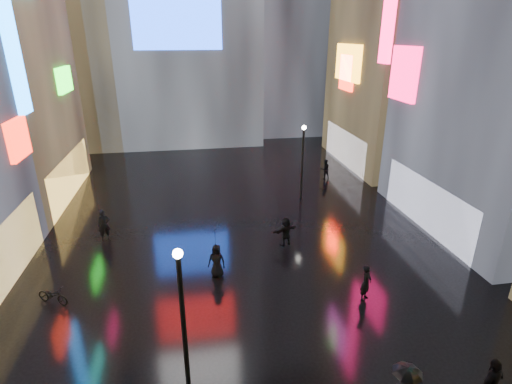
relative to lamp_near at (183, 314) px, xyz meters
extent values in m
plane|color=black|center=(3.02, 12.45, -2.94)|extent=(140.00, 140.00, 0.00)
cube|color=#FF1E0C|center=(-7.83, 10.78, 3.12)|extent=(0.25, 2.24, 1.94)
cube|color=#1478FF|center=(-7.83, 12.45, 8.06)|extent=(0.25, 1.40, 8.00)
cube|color=#FFC659|center=(-8.08, 18.45, -1.44)|extent=(0.20, 10.00, 3.00)
cube|color=#1BF51C|center=(-7.83, 20.28, 4.97)|extent=(0.25, 3.00, 1.71)
cube|color=white|center=(14.12, 9.45, -1.44)|extent=(0.20, 9.00, 3.00)
cube|color=#FF0C4F|center=(13.87, 13.58, 5.64)|extent=(0.25, 2.99, 3.26)
cube|color=white|center=(14.12, 22.45, -1.44)|extent=(0.20, 9.00, 3.00)
cube|color=#FFA119|center=(13.87, 22.78, 5.71)|extent=(0.25, 4.92, 2.91)
cube|color=#FF1E0C|center=(13.87, 22.89, 4.90)|extent=(0.25, 2.63, 2.87)
cube|color=#194CFF|center=(0.02, 29.35, 9.06)|extent=(8.00, 0.20, 5.00)
cube|color=black|center=(-10.98, 34.45, 10.06)|extent=(10.00, 10.00, 26.00)
cylinder|color=black|center=(0.00, 0.00, -0.44)|extent=(0.16, 0.16, 5.00)
sphere|color=white|center=(0.00, 0.00, 2.11)|extent=(0.30, 0.30, 0.30)
cylinder|color=black|center=(8.11, 15.27, -0.44)|extent=(0.16, 0.16, 5.00)
sphere|color=white|center=(8.11, 15.27, 2.11)|extent=(0.30, 0.30, 0.30)
imported|color=black|center=(1.44, 6.34, -2.11)|extent=(0.95, 0.77, 1.68)
imported|color=black|center=(5.42, 8.77, -2.13)|extent=(1.58, 1.01, 1.62)
imported|color=black|center=(-4.51, 11.05, -2.04)|extent=(0.76, 0.60, 1.82)
imported|color=black|center=(11.06, 18.86, -2.15)|extent=(0.87, 0.73, 1.59)
imported|color=black|center=(6.11, -2.54, -0.95)|extent=(1.00, 1.00, 0.71)
imported|color=black|center=(1.44, 6.34, -0.83)|extent=(1.22, 1.20, 0.89)
imported|color=black|center=(-5.71, 5.43, -2.54)|extent=(1.60, 1.17, 0.80)
imported|color=black|center=(7.70, 3.46, -2.10)|extent=(0.73, 0.71, 1.69)
camera|label=1|loc=(0.55, -10.16, 7.95)|focal=28.00mm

